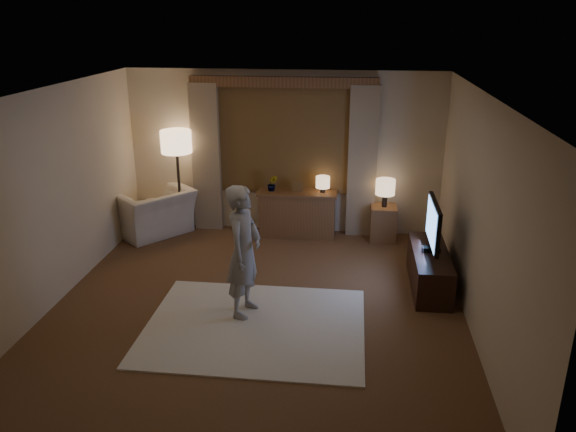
# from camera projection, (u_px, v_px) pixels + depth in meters

# --- Properties ---
(room) EXTENTS (5.04, 5.54, 2.64)m
(room) POSITION_uv_depth(u_px,v_px,m) (261.00, 193.00, 6.85)
(room) COLOR brown
(room) RESTS_ON ground
(rug) EXTENTS (2.50, 2.00, 0.02)m
(rug) POSITION_uv_depth(u_px,v_px,m) (255.00, 326.00, 6.47)
(rug) COLOR beige
(rug) RESTS_ON floor
(sideboard) EXTENTS (1.20, 0.40, 0.70)m
(sideboard) POSITION_uv_depth(u_px,v_px,m) (297.00, 215.00, 9.02)
(sideboard) COLOR brown
(sideboard) RESTS_ON floor
(picture_frame) EXTENTS (0.16, 0.02, 0.20)m
(picture_frame) POSITION_uv_depth(u_px,v_px,m) (297.00, 188.00, 8.87)
(picture_frame) COLOR brown
(picture_frame) RESTS_ON sideboard
(plant) EXTENTS (0.16, 0.13, 0.30)m
(plant) POSITION_uv_depth(u_px,v_px,m) (272.00, 184.00, 8.90)
(plant) COLOR #999999
(plant) RESTS_ON sideboard
(table_lamp_sideboard) EXTENTS (0.22, 0.22, 0.30)m
(table_lamp_sideboard) POSITION_uv_depth(u_px,v_px,m) (323.00, 183.00, 8.79)
(table_lamp_sideboard) COLOR black
(table_lamp_sideboard) RESTS_ON sideboard
(floor_lamp) EXTENTS (0.49, 0.49, 1.67)m
(floor_lamp) POSITION_uv_depth(u_px,v_px,m) (176.00, 147.00, 8.88)
(floor_lamp) COLOR black
(floor_lamp) RESTS_ON floor
(armchair) EXTENTS (1.50, 1.52, 0.74)m
(armchair) POSITION_uv_depth(u_px,v_px,m) (153.00, 212.00, 9.09)
(armchair) COLOR beige
(armchair) RESTS_ON floor
(side_table) EXTENTS (0.40, 0.40, 0.56)m
(side_table) POSITION_uv_depth(u_px,v_px,m) (383.00, 223.00, 8.85)
(side_table) COLOR brown
(side_table) RESTS_ON floor
(table_lamp_side) EXTENTS (0.30, 0.30, 0.44)m
(table_lamp_side) POSITION_uv_depth(u_px,v_px,m) (385.00, 188.00, 8.65)
(table_lamp_side) COLOR black
(table_lamp_side) RESTS_ON side_table
(tv_stand) EXTENTS (0.45, 1.40, 0.50)m
(tv_stand) POSITION_uv_depth(u_px,v_px,m) (429.00, 269.00, 7.34)
(tv_stand) COLOR black
(tv_stand) RESTS_ON floor
(tv) EXTENTS (0.23, 0.94, 0.68)m
(tv) POSITION_uv_depth(u_px,v_px,m) (433.00, 225.00, 7.13)
(tv) COLOR black
(tv) RESTS_ON tv_stand
(person) EXTENTS (0.50, 0.65, 1.59)m
(person) POSITION_uv_depth(u_px,v_px,m) (244.00, 251.00, 6.48)
(person) COLOR #A39D96
(person) RESTS_ON rug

